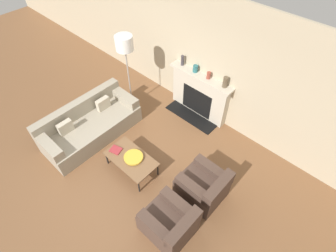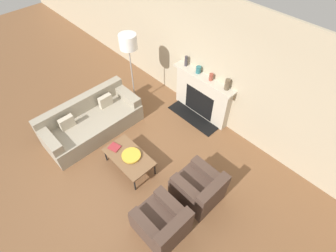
# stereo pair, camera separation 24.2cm
# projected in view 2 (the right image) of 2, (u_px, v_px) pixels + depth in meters

# --- Properties ---
(ground_plane) EXTENTS (18.00, 18.00, 0.00)m
(ground_plane) POSITION_uv_depth(u_px,v_px,m) (119.00, 167.00, 5.57)
(ground_plane) COLOR brown
(wall_back) EXTENTS (18.00, 0.06, 2.90)m
(wall_back) POSITION_uv_depth(u_px,v_px,m) (207.00, 60.00, 5.71)
(wall_back) COLOR #BCAD8E
(wall_back) RESTS_ON ground_plane
(fireplace) EXTENTS (1.64, 0.59, 1.13)m
(fireplace) POSITION_uv_depth(u_px,v_px,m) (202.00, 96.00, 6.27)
(fireplace) COLOR beige
(fireplace) RESTS_ON ground_plane
(couch) EXTENTS (0.95, 2.22, 0.80)m
(couch) POSITION_uv_depth(u_px,v_px,m) (92.00, 122.00, 6.05)
(couch) COLOR #9E937F
(couch) RESTS_ON ground_plane
(armchair_near) EXTENTS (0.84, 0.73, 0.76)m
(armchair_near) POSITION_uv_depth(u_px,v_px,m) (162.00, 223.00, 4.45)
(armchair_near) COLOR #4C382D
(armchair_near) RESTS_ON ground_plane
(armchair_far) EXTENTS (0.84, 0.73, 0.76)m
(armchair_far) POSITION_uv_depth(u_px,v_px,m) (199.00, 188.00, 4.89)
(armchair_far) COLOR #4C382D
(armchair_far) RESTS_ON ground_plane
(coffee_table) EXTENTS (1.06, 0.60, 0.38)m
(coffee_table) POSITION_uv_depth(u_px,v_px,m) (129.00, 157.00, 5.31)
(coffee_table) COLOR brown
(coffee_table) RESTS_ON ground_plane
(bowl) EXTENTS (0.39, 0.39, 0.05)m
(bowl) POSITION_uv_depth(u_px,v_px,m) (131.00, 155.00, 5.27)
(bowl) COLOR gold
(bowl) RESTS_ON coffee_table
(book) EXTENTS (0.27, 0.24, 0.02)m
(book) POSITION_uv_depth(u_px,v_px,m) (115.00, 147.00, 5.43)
(book) COLOR #9E2D33
(book) RESTS_ON coffee_table
(floor_lamp) EXTENTS (0.39, 0.39, 1.94)m
(floor_lamp) POSITION_uv_depth(u_px,v_px,m) (129.00, 46.00, 5.68)
(floor_lamp) COLOR gray
(floor_lamp) RESTS_ON ground_plane
(mantel_vase_left) EXTENTS (0.07, 0.07, 0.25)m
(mantel_vase_left) POSITION_uv_depth(u_px,v_px,m) (186.00, 61.00, 6.04)
(mantel_vase_left) COLOR #3D383D
(mantel_vase_left) RESTS_ON fireplace
(mantel_vase_center_left) EXTENTS (0.12, 0.12, 0.16)m
(mantel_vase_center_left) POSITION_uv_depth(u_px,v_px,m) (198.00, 70.00, 5.88)
(mantel_vase_center_left) COLOR #28666B
(mantel_vase_center_left) RESTS_ON fireplace
(mantel_vase_center_right) EXTENTS (0.09, 0.09, 0.16)m
(mantel_vase_center_right) POSITION_uv_depth(u_px,v_px,m) (211.00, 77.00, 5.70)
(mantel_vase_center_right) COLOR brown
(mantel_vase_center_right) RESTS_ON fireplace
(mantel_vase_right) EXTENTS (0.11, 0.11, 0.25)m
(mantel_vase_right) POSITION_uv_depth(u_px,v_px,m) (227.00, 84.00, 5.46)
(mantel_vase_right) COLOR brown
(mantel_vase_right) RESTS_ON fireplace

